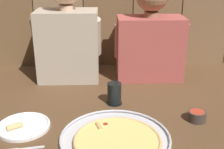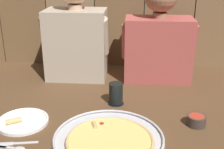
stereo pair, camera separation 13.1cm
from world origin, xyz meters
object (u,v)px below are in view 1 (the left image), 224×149
object	(u,v)px
dipping_bowl	(197,115)
diner_right	(150,34)
pizza_tray	(116,139)
diner_left	(68,32)
dinner_plate	(23,126)
drinking_glass	(114,94)

from	to	relation	value
dipping_bowl	diner_right	world-z (taller)	diner_right
pizza_tray	diner_left	xyz separation A→B (m)	(-0.25, 0.67, 0.27)
pizza_tray	diner_left	world-z (taller)	diner_left
dipping_bowl	diner_right	distance (m)	0.59
dinner_plate	diner_left	xyz separation A→B (m)	(0.14, 0.56, 0.27)
dinner_plate	drinking_glass	size ratio (longest dim) A/B	2.06
pizza_tray	drinking_glass	xyz separation A→B (m)	(0.01, 0.32, 0.04)
dinner_plate	drinking_glass	world-z (taller)	drinking_glass
dinner_plate	diner_left	size ratio (longest dim) A/B	0.36
dinner_plate	pizza_tray	bearing A→B (deg)	-15.52
drinking_glass	diner_left	distance (m)	0.49
diner_right	diner_left	bearing A→B (deg)	-179.96
dinner_plate	diner_right	distance (m)	0.87
pizza_tray	dipping_bowl	world-z (taller)	dipping_bowl
drinking_glass	dipping_bowl	bearing A→B (deg)	-26.55
diner_left	diner_right	size ratio (longest dim) A/B	1.06
diner_left	pizza_tray	bearing A→B (deg)	-69.78
diner_left	drinking_glass	bearing A→B (deg)	-53.85
pizza_tray	dinner_plate	xyz separation A→B (m)	(-0.39, 0.11, -0.00)
pizza_tray	dipping_bowl	bearing A→B (deg)	21.84
pizza_tray	drinking_glass	size ratio (longest dim) A/B	4.09
dinner_plate	drinking_glass	xyz separation A→B (m)	(0.39, 0.22, 0.04)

